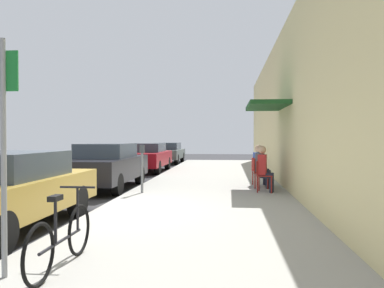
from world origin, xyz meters
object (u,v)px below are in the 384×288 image
at_px(seated_patron_0, 264,167).
at_px(cafe_chair_1, 260,171).
at_px(parked_car_2, 147,157).
at_px(seated_patron_2, 260,164).
at_px(parked_car_3, 167,152).
at_px(cafe_chair_0, 262,174).
at_px(street_sign, 4,138).
at_px(cafe_chair_2, 258,170).
at_px(seated_patron_1, 262,165).
at_px(parking_meter, 142,165).
at_px(parked_car_0, 4,190).
at_px(bicycle_0, 62,238).
at_px(parked_car_1, 106,165).

distance_m(seated_patron_0, cafe_chair_1, 0.89).
bearing_deg(parked_car_2, seated_patron_2, -49.22).
height_order(parked_car_3, cafe_chair_0, parked_car_3).
height_order(parked_car_2, street_sign, street_sign).
xyz_separation_m(seated_patron_0, cafe_chair_2, (-0.06, 1.50, -0.19)).
distance_m(street_sign, cafe_chair_2, 9.05).
bearing_deg(cafe_chair_0, cafe_chair_1, 89.93).
relative_size(seated_patron_1, seated_patron_2, 1.00).
bearing_deg(parking_meter, parked_car_3, 96.38).
bearing_deg(parked_car_0, bicycle_0, -46.30).
height_order(seated_patron_0, cafe_chair_2, seated_patron_0).
bearing_deg(parked_car_0, seated_patron_0, 41.97).
relative_size(parked_car_0, street_sign, 1.69).
xyz_separation_m(parked_car_3, cafe_chair_2, (4.87, -11.90, -0.07)).
xyz_separation_m(street_sign, cafe_chair_0, (3.37, 6.85, -1.02)).
height_order(parked_car_3, cafe_chair_2, parked_car_3).
distance_m(parked_car_1, bicycle_0, 7.89).
distance_m(parked_car_3, cafe_chair_1, 13.44).
height_order(seated_patron_0, seated_patron_1, same).
height_order(seated_patron_1, seated_patron_2, same).
xyz_separation_m(parked_car_1, parked_car_3, (0.00, 12.30, -0.06)).
bearing_deg(parking_meter, parked_car_2, 101.40).
bearing_deg(street_sign, bicycle_0, 31.64).
xyz_separation_m(parking_meter, cafe_chair_1, (3.32, 1.33, -0.26)).
xyz_separation_m(street_sign, seated_patron_2, (3.43, 8.36, -0.82)).
height_order(parked_car_0, seated_patron_0, seated_patron_0).
distance_m(parked_car_0, seated_patron_2, 7.72).
height_order(parked_car_0, parking_meter, parking_meter).
relative_size(parked_car_0, parked_car_2, 1.00).
height_order(parking_meter, seated_patron_2, parking_meter).
xyz_separation_m(bicycle_0, seated_patron_2, (2.92, 8.05, 0.34)).
distance_m(seated_patron_1, seated_patron_2, 0.66).
height_order(parked_car_0, parked_car_2, parked_car_0).
bearing_deg(parked_car_2, parking_meter, -78.60).
bearing_deg(parked_car_3, parked_car_0, -90.00).
xyz_separation_m(cafe_chair_1, seated_patron_1, (0.06, -0.01, 0.19)).
height_order(street_sign, cafe_chair_2, street_sign).
distance_m(parked_car_2, cafe_chair_2, 7.52).
bearing_deg(parked_car_2, cafe_chair_0, -56.00).
relative_size(parked_car_0, cafe_chair_2, 5.06).
distance_m(parked_car_0, parked_car_1, 5.53).
relative_size(parked_car_1, cafe_chair_2, 5.06).
height_order(street_sign, cafe_chair_1, street_sign).
distance_m(parked_car_0, bicycle_0, 2.91).
height_order(parked_car_1, cafe_chair_2, parked_car_1).
bearing_deg(seated_patron_1, cafe_chair_2, 95.06).
xyz_separation_m(parking_meter, bicycle_0, (0.46, -6.07, -0.41)).
distance_m(parked_car_1, seated_patron_0, 5.05).
relative_size(parked_car_2, cafe_chair_1, 5.06).
bearing_deg(parking_meter, seated_patron_2, 30.33).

